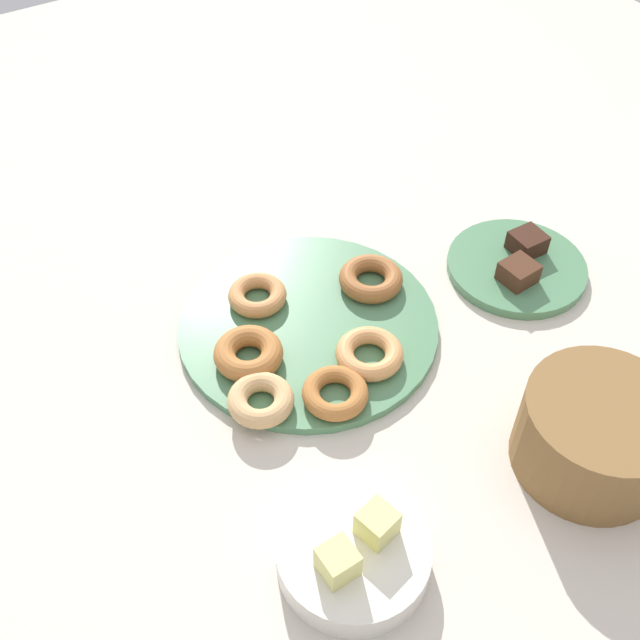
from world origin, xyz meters
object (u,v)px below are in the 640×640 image
(donut_plate, at_px, (308,325))
(melon_chunk_left, at_px, (377,524))
(cake_plate, at_px, (516,267))
(fruit_bowl, at_px, (353,554))
(donut_3, at_px, (257,295))
(melon_chunk_right, at_px, (338,562))
(donut_0, at_px, (261,400))
(brownie_far, at_px, (518,272))
(donut_2, at_px, (369,354))
(donut_4, at_px, (371,279))
(brownie_near, at_px, (527,242))
(basket, at_px, (596,434))
(donut_1, at_px, (248,353))
(donut_5, at_px, (335,393))

(donut_plate, distance_m, melon_chunk_left, 0.34)
(cake_plate, bearing_deg, fruit_bowl, 27.75)
(donut_3, bearing_deg, melon_chunk_left, 78.82)
(fruit_bowl, relative_size, melon_chunk_right, 4.59)
(donut_3, bearing_deg, fruit_bowl, 74.79)
(donut_0, height_order, brownie_far, brownie_far)
(donut_2, xyz_separation_m, cake_plate, (-0.29, -0.03, -0.02))
(donut_4, distance_m, melon_chunk_right, 0.45)
(melon_chunk_left, bearing_deg, melon_chunk_right, 12.09)
(cake_plate, xyz_separation_m, brownie_near, (-0.03, -0.02, 0.02))
(donut_plate, relative_size, melon_chunk_left, 9.99)
(basket, bearing_deg, cake_plate, -118.84)
(donut_1, bearing_deg, basket, 127.73)
(donut_5, relative_size, brownie_near, 1.78)
(donut_1, relative_size, donut_3, 1.11)
(donut_0, bearing_deg, donut_plate, -144.54)
(donut_0, xyz_separation_m, brownie_near, (-0.48, -0.04, 0.00))
(donut_5, distance_m, brownie_near, 0.40)
(melon_chunk_right, bearing_deg, donut_0, -100.99)
(donut_plate, xyz_separation_m, cake_plate, (-0.32, 0.07, 0.00))
(donut_plate, xyz_separation_m, melon_chunk_left, (0.12, 0.32, 0.05))
(melon_chunk_right, bearing_deg, brownie_near, -152.56)
(donut_0, xyz_separation_m, basket, (-0.29, 0.27, 0.03))
(donut_1, bearing_deg, donut_0, 71.97)
(donut_plate, xyz_separation_m, basket, (-0.16, 0.36, 0.05))
(donut_2, height_order, donut_3, same)
(donut_0, xyz_separation_m, donut_5, (-0.08, 0.04, -0.00))
(donut_3, xyz_separation_m, brownie_far, (-0.34, 0.17, 0.01))
(donut_0, relative_size, basket, 0.46)
(donut_2, distance_m, melon_chunk_left, 0.26)
(donut_2, bearing_deg, brownie_far, -178.87)
(donut_5, distance_m, basket, 0.31)
(donut_4, bearing_deg, basket, 97.49)
(donut_3, xyz_separation_m, donut_5, (0.00, 0.20, -0.00))
(donut_0, relative_size, melon_chunk_left, 2.32)
(brownie_near, relative_size, brownie_far, 1.00)
(donut_5, bearing_deg, donut_1, -62.09)
(donut_0, height_order, melon_chunk_left, melon_chunk_left)
(brownie_near, height_order, basket, basket)
(brownie_far, xyz_separation_m, melon_chunk_left, (0.41, 0.22, 0.03))
(donut_2, distance_m, donut_3, 0.19)
(donut_5, bearing_deg, fruit_bowl, 61.40)
(donut_2, relative_size, brownie_far, 1.90)
(donut_3, bearing_deg, cake_plate, 158.37)
(donut_3, distance_m, melon_chunk_left, 0.40)
(melon_chunk_right, bearing_deg, donut_5, -123.30)
(donut_plate, height_order, donut_4, donut_4)
(cake_plate, bearing_deg, donut_plate, -12.33)
(donut_5, height_order, fruit_bowl, fruit_bowl)
(donut_2, height_order, basket, basket)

